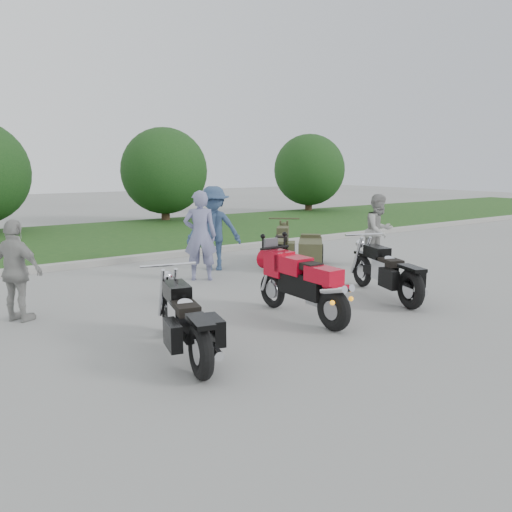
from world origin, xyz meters
TOP-DOWN VIEW (x-y plane):
  - ground at (0.00, 0.00)m, footprint 80.00×80.00m
  - curb at (0.00, 6.00)m, footprint 60.00×0.30m
  - grass_strip at (0.00, 10.15)m, footprint 60.00×8.00m
  - tree_mid_right at (4.00, 13.50)m, footprint 3.60×3.60m
  - tree_far_right at (12.00, 13.50)m, footprint 3.60×3.60m
  - sportbike_red at (0.09, -0.22)m, footprint 0.36×2.15m
  - cruiser_left at (-2.19, -0.61)m, footprint 0.65×2.28m
  - cruiser_right at (2.21, -0.13)m, footprint 0.87×2.30m
  - cruiser_sidecar at (2.83, 3.20)m, footprint 1.95×2.13m
  - person_stripe at (0.09, 3.18)m, footprint 0.84×0.75m
  - person_grey at (4.34, 2.00)m, footprint 0.86×0.68m
  - person_denim at (0.86, 3.94)m, footprint 1.46×1.34m
  - person_back at (-3.66, 2.26)m, footprint 0.89×1.00m

SIDE VIEW (x-z plane):
  - ground at x=0.00m, z-range 0.00..0.00m
  - grass_strip at x=0.00m, z-range 0.00..0.14m
  - curb at x=0.00m, z-range 0.00..0.15m
  - cruiser_sidecar at x=2.83m, z-range -0.03..0.87m
  - cruiser_left at x=-2.19m, z-range 0.01..0.90m
  - cruiser_right at x=2.21m, z-range 0.01..0.92m
  - sportbike_red at x=0.09m, z-range 0.09..1.11m
  - person_back at x=-3.66m, z-range 0.00..1.62m
  - person_grey at x=4.34m, z-range 0.00..1.76m
  - person_stripe at x=0.09m, z-range 0.00..1.92m
  - person_denim at x=0.86m, z-range 0.00..1.97m
  - tree_mid_right at x=4.00m, z-range 0.19..4.19m
  - tree_far_right at x=12.00m, z-range 0.19..4.19m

